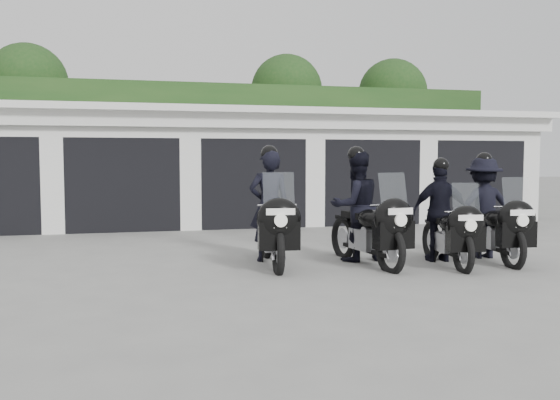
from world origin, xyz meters
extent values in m
plane|color=gray|center=(0.00, 0.00, 0.00)|extent=(80.00, 80.00, 0.00)
cube|color=silver|center=(0.00, 8.50, 1.40)|extent=(16.00, 6.00, 2.80)
cube|color=silver|center=(0.00, 8.30, 2.88)|extent=(16.40, 6.80, 0.16)
cube|color=silver|center=(0.00, 5.25, 2.65)|extent=(16.40, 0.12, 0.40)
cube|color=black|center=(0.00, 5.48, 0.12)|extent=(16.00, 0.06, 0.24)
cube|color=silver|center=(-4.65, 5.65, 1.40)|extent=(0.50, 0.50, 2.80)
cube|color=black|center=(-3.10, 6.70, 1.10)|extent=(2.60, 2.60, 2.20)
cube|color=silver|center=(-3.10, 5.65, 2.50)|extent=(2.60, 0.50, 0.60)
cube|color=silver|center=(-1.55, 5.65, 1.40)|extent=(0.50, 0.50, 2.80)
cube|color=black|center=(0.00, 6.70, 1.10)|extent=(2.60, 2.60, 2.20)
cube|color=silver|center=(0.00, 5.65, 2.50)|extent=(2.60, 0.50, 0.60)
cube|color=silver|center=(1.55, 5.65, 1.40)|extent=(0.50, 0.50, 2.80)
cube|color=black|center=(3.10, 6.70, 1.10)|extent=(2.60, 2.60, 2.20)
cube|color=silver|center=(3.10, 5.65, 2.50)|extent=(2.60, 0.50, 0.60)
cube|color=silver|center=(4.65, 5.65, 1.40)|extent=(0.50, 0.50, 2.80)
cube|color=black|center=(6.20, 6.70, 1.10)|extent=(2.60, 2.60, 2.20)
cube|color=silver|center=(6.20, 5.65, 2.50)|extent=(2.60, 0.50, 0.60)
cube|color=silver|center=(7.75, 5.65, 1.40)|extent=(0.50, 0.50, 2.80)
cube|color=#193A15|center=(0.00, 12.50, 2.15)|extent=(20.00, 2.00, 4.30)
sphere|color=#193A15|center=(-6.50, 14.00, 4.40)|extent=(2.80, 2.80, 2.80)
cylinder|color=black|center=(-6.50, 14.00, 1.65)|extent=(0.24, 0.24, 3.30)
sphere|color=#193A15|center=(3.00, 14.00, 4.40)|extent=(2.80, 2.80, 2.80)
cylinder|color=black|center=(3.00, 14.00, 1.65)|extent=(0.24, 0.24, 3.30)
sphere|color=#193A15|center=(7.50, 14.00, 4.40)|extent=(2.80, 2.80, 2.80)
cylinder|color=black|center=(7.50, 14.00, 1.65)|extent=(0.24, 0.24, 3.30)
torus|color=black|center=(-0.76, -0.23, 0.33)|extent=(0.19, 0.78, 0.77)
torus|color=black|center=(-0.61, 1.28, 0.33)|extent=(0.19, 0.78, 0.77)
cube|color=#B4B4BA|center=(-0.69, 0.55, 0.40)|extent=(0.33, 0.61, 0.34)
cube|color=black|center=(-0.69, 0.53, 0.23)|extent=(0.22, 1.38, 0.06)
ellipsoid|color=black|center=(-0.70, 0.37, 0.76)|extent=(0.40, 0.64, 0.30)
cube|color=black|center=(-0.66, 0.82, 0.78)|extent=(0.33, 0.61, 0.11)
ellipsoid|color=black|center=(-0.77, -0.31, 0.82)|extent=(0.70, 0.41, 0.63)
cube|color=black|center=(-0.77, -0.31, 0.58)|extent=(0.63, 0.29, 0.42)
cube|color=#B2BFC6|center=(-0.77, -0.28, 1.25)|extent=(0.47, 0.17, 0.54)
cylinder|color=silver|center=(-0.75, -0.10, 1.01)|extent=(0.59, 0.09, 0.03)
cube|color=white|center=(-0.79, -0.49, 0.95)|extent=(0.42, 0.06, 0.10)
cube|color=white|center=(-0.79, -0.46, 0.76)|extent=(0.19, 0.03, 0.11)
imported|color=black|center=(-0.66, 0.84, 0.93)|extent=(0.72, 0.51, 1.85)
sphere|color=black|center=(-0.66, 0.84, 1.80)|extent=(0.29, 0.29, 0.29)
torus|color=black|center=(0.91, -0.53, 0.33)|extent=(0.23, 0.77, 0.77)
torus|color=black|center=(0.69, 0.97, 0.33)|extent=(0.23, 0.77, 0.77)
cube|color=#B4B4BA|center=(0.80, 0.24, 0.40)|extent=(0.35, 0.61, 0.34)
cube|color=black|center=(0.80, 0.22, 0.23)|extent=(0.28, 1.36, 0.06)
ellipsoid|color=black|center=(0.82, 0.07, 0.76)|extent=(0.42, 0.65, 0.30)
cube|color=black|center=(0.76, 0.51, 0.78)|extent=(0.35, 0.61, 0.10)
ellipsoid|color=black|center=(0.92, -0.61, 0.82)|extent=(0.70, 0.44, 0.63)
cube|color=black|center=(0.92, -0.61, 0.58)|extent=(0.64, 0.32, 0.42)
cube|color=#B2BFC6|center=(0.92, -0.58, 1.24)|extent=(0.47, 0.19, 0.54)
cylinder|color=silver|center=(0.89, -0.40, 1.01)|extent=(0.59, 0.11, 0.03)
cube|color=white|center=(0.95, -0.79, 0.94)|extent=(0.42, 0.08, 0.09)
cube|color=white|center=(0.94, -0.75, 0.76)|extent=(0.19, 0.04, 0.10)
imported|color=black|center=(0.76, 0.53, 0.92)|extent=(0.99, 0.82, 1.84)
sphere|color=black|center=(0.76, 0.53, 1.78)|extent=(0.28, 0.28, 0.28)
torus|color=black|center=(1.98, -0.81, 0.29)|extent=(0.19, 0.70, 0.69)
torus|color=black|center=(2.16, 0.54, 0.29)|extent=(0.19, 0.70, 0.69)
cube|color=#B4B4BA|center=(2.07, -0.11, 0.36)|extent=(0.31, 0.55, 0.30)
cube|color=black|center=(2.07, -0.13, 0.21)|extent=(0.24, 1.23, 0.06)
ellipsoid|color=black|center=(2.05, -0.27, 0.68)|extent=(0.38, 0.58, 0.27)
cube|color=black|center=(2.10, 0.13, 0.70)|extent=(0.31, 0.55, 0.09)
ellipsoid|color=black|center=(1.97, -0.88, 0.74)|extent=(0.63, 0.39, 0.57)
cube|color=black|center=(1.97, -0.88, 0.52)|extent=(0.57, 0.28, 0.38)
cube|color=#B2BFC6|center=(1.97, -0.85, 1.11)|extent=(0.43, 0.16, 0.48)
cylinder|color=silver|center=(1.99, -0.69, 0.91)|extent=(0.53, 0.10, 0.03)
cube|color=white|center=(1.95, -1.04, 0.85)|extent=(0.38, 0.06, 0.09)
cube|color=white|center=(1.95, -1.01, 0.68)|extent=(0.17, 0.04, 0.09)
imported|color=black|center=(2.11, 0.15, 0.83)|extent=(1.04, 0.68, 1.66)
sphere|color=black|center=(2.11, 0.15, 1.61)|extent=(0.26, 0.26, 0.26)
torus|color=black|center=(2.91, -0.69, 0.31)|extent=(0.18, 0.73, 0.73)
torus|color=black|center=(3.06, 0.74, 0.31)|extent=(0.18, 0.73, 0.73)
cube|color=#B4B4BA|center=(2.99, 0.05, 0.38)|extent=(0.31, 0.57, 0.32)
cube|color=black|center=(2.99, 0.03, 0.22)|extent=(0.21, 1.30, 0.06)
ellipsoid|color=black|center=(2.97, -0.12, 0.72)|extent=(0.38, 0.60, 0.29)
cube|color=black|center=(3.02, 0.30, 0.74)|extent=(0.31, 0.57, 0.10)
ellipsoid|color=black|center=(2.91, -0.77, 0.78)|extent=(0.66, 0.39, 0.60)
cube|color=black|center=(2.91, -0.77, 0.55)|extent=(0.60, 0.28, 0.40)
cube|color=#B2BFC6|center=(2.91, -0.74, 1.18)|extent=(0.45, 0.16, 0.51)
cylinder|color=silver|center=(2.93, -0.57, 0.96)|extent=(0.56, 0.08, 0.03)
cube|color=white|center=(2.89, -0.93, 0.90)|extent=(0.40, 0.06, 0.09)
cube|color=white|center=(2.89, -0.90, 0.72)|extent=(0.18, 0.03, 0.10)
imported|color=black|center=(3.02, 0.32, 0.87)|extent=(1.18, 0.69, 1.75)
sphere|color=black|center=(3.02, 0.32, 1.69)|extent=(0.27, 0.27, 0.27)
camera|label=1|loc=(-2.82, -8.76, 1.72)|focal=38.00mm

